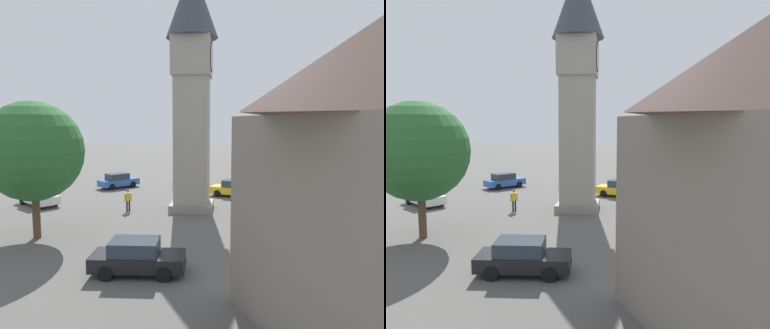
# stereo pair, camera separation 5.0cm
# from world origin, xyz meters

# --- Properties ---
(ground_plane) EXTENTS (200.00, 200.00, 0.00)m
(ground_plane) POSITION_xyz_m (0.00, 0.00, 0.00)
(ground_plane) COLOR #565451
(clock_tower) EXTENTS (3.84, 3.84, 18.36)m
(clock_tower) POSITION_xyz_m (0.00, 0.00, 10.69)
(clock_tower) COLOR gray
(clock_tower) RESTS_ON ground
(car_blue_kerb) EXTENTS (3.73, 4.36, 1.53)m
(car_blue_kerb) POSITION_xyz_m (0.09, 12.62, 0.76)
(car_blue_kerb) COLOR white
(car_blue_kerb) RESTS_ON ground
(car_silver_kerb) EXTENTS (2.04, 4.24, 1.53)m
(car_silver_kerb) POSITION_xyz_m (-12.21, 0.98, 0.76)
(car_silver_kerb) COLOR black
(car_silver_kerb) RESTS_ON ground
(car_red_corner) EXTENTS (4.20, 4.00, 1.53)m
(car_red_corner) POSITION_xyz_m (8.90, 8.81, 0.76)
(car_red_corner) COLOR #2D5BB7
(car_red_corner) RESTS_ON ground
(car_white_side) EXTENTS (4.45, 2.96, 1.53)m
(car_white_side) POSITION_xyz_m (11.57, 1.75, 0.76)
(car_white_side) COLOR white
(car_white_side) RESTS_ON ground
(car_black_far) EXTENTS (3.97, 4.23, 1.53)m
(car_black_far) POSITION_xyz_m (1.23, -7.86, 0.76)
(car_black_far) COLOR gold
(car_black_far) RESTS_ON ground
(car_green_alley) EXTENTS (2.88, 4.45, 1.53)m
(car_green_alley) POSITION_xyz_m (5.61, -3.18, 0.76)
(car_green_alley) COLOR gold
(car_green_alley) RESTS_ON ground
(pedestrian) EXTENTS (0.36, 0.51, 1.69)m
(pedestrian) POSITION_xyz_m (-1.06, 4.76, 1.01)
(pedestrian) COLOR black
(pedestrian) RESTS_ON ground
(tree) EXTENTS (5.69, 5.69, 7.91)m
(tree) POSITION_xyz_m (-7.96, 8.13, 5.05)
(tree) COLOR brown
(tree) RESTS_ON ground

